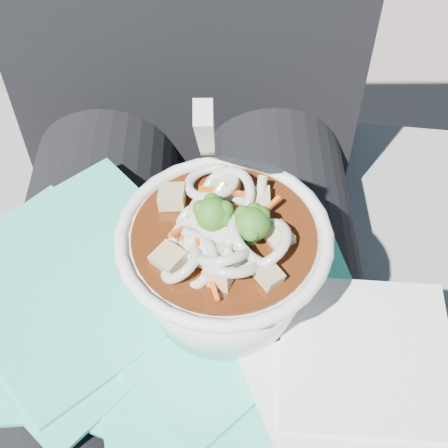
{
  "coord_description": "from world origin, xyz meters",
  "views": [
    {
      "loc": [
        0.03,
        -0.24,
        1.0
      ],
      "look_at": [
        0.03,
        0.0,
        0.7
      ],
      "focal_mm": 50.0,
      "sensor_mm": 36.0,
      "label": 1
    }
  ],
  "objects_px": {
    "plastic_bag": "(155,310)",
    "lap": "(184,358)",
    "udon_bowl": "(224,259)",
    "stone_ledge": "(198,359)",
    "person_body": "(185,251)"
  },
  "relations": [
    {
      "from": "plastic_bag",
      "to": "lap",
      "type": "bearing_deg",
      "value": 10.23
    },
    {
      "from": "plastic_bag",
      "to": "udon_bowl",
      "type": "relative_size",
      "value": 1.96
    },
    {
      "from": "lap",
      "to": "plastic_bag",
      "type": "relative_size",
      "value": 1.31
    },
    {
      "from": "lap",
      "to": "udon_bowl",
      "type": "relative_size",
      "value": 2.57
    },
    {
      "from": "lap",
      "to": "udon_bowl",
      "type": "height_order",
      "value": "udon_bowl"
    },
    {
      "from": "udon_bowl",
      "to": "lap",
      "type": "bearing_deg",
      "value": -176.35
    },
    {
      "from": "stone_ledge",
      "to": "person_body",
      "type": "bearing_deg",
      "value": -90.0
    },
    {
      "from": "lap",
      "to": "plastic_bag",
      "type": "distance_m",
      "value": 0.08
    },
    {
      "from": "lap",
      "to": "person_body",
      "type": "relative_size",
      "value": 0.48
    },
    {
      "from": "stone_ledge",
      "to": "plastic_bag",
      "type": "distance_m",
      "value": 0.41
    },
    {
      "from": "lap",
      "to": "plastic_bag",
      "type": "xyz_separation_m",
      "value": [
        -0.02,
        -0.0,
        0.08
      ]
    },
    {
      "from": "lap",
      "to": "udon_bowl",
      "type": "xyz_separation_m",
      "value": [
        0.03,
        0.0,
        0.14
      ]
    },
    {
      "from": "plastic_bag",
      "to": "udon_bowl",
      "type": "distance_m",
      "value": 0.08
    },
    {
      "from": "lap",
      "to": "udon_bowl",
      "type": "bearing_deg",
      "value": 3.65
    },
    {
      "from": "udon_bowl",
      "to": "stone_ledge",
      "type": "bearing_deg",
      "value": 102.8
    }
  ]
}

